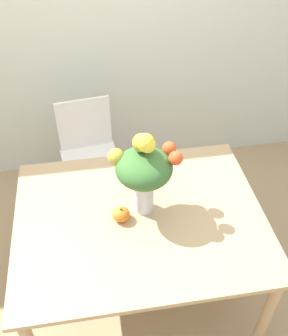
% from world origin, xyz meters
% --- Properties ---
extents(ground_plane, '(12.00, 12.00, 0.00)m').
position_xyz_m(ground_plane, '(0.00, 0.00, 0.00)').
color(ground_plane, tan).
extents(wall_back, '(8.00, 0.06, 2.70)m').
position_xyz_m(wall_back, '(0.00, 1.42, 1.35)').
color(wall_back, silver).
rests_on(wall_back, ground_plane).
extents(dining_table, '(1.34, 1.05, 0.77)m').
position_xyz_m(dining_table, '(0.00, 0.00, 0.68)').
color(dining_table, tan).
rests_on(dining_table, ground_plane).
extents(flower_vase, '(0.36, 0.31, 0.51)m').
position_xyz_m(flower_vase, '(0.03, 0.06, 1.06)').
color(flower_vase, silver).
rests_on(flower_vase, dining_table).
extents(pumpkin, '(0.09, 0.09, 0.09)m').
position_xyz_m(pumpkin, '(-0.10, -0.00, 0.81)').
color(pumpkin, orange).
rests_on(pumpkin, dining_table).
extents(dining_chair_near_window, '(0.47, 0.47, 0.88)m').
position_xyz_m(dining_chair_near_window, '(-0.24, 0.92, 0.46)').
color(dining_chair_near_window, white).
rests_on(dining_chair_near_window, ground_plane).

